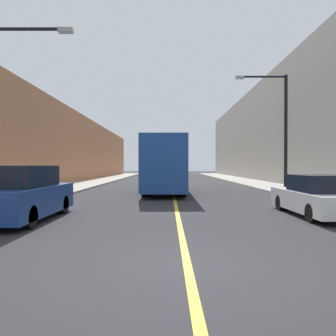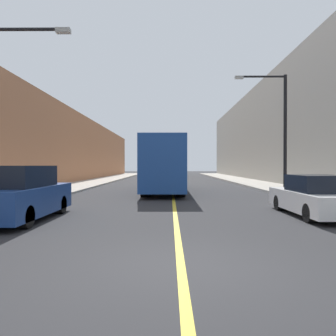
# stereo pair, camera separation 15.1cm
# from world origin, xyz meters

# --- Properties ---
(ground_plane) EXTENTS (200.00, 200.00, 0.00)m
(ground_plane) POSITION_xyz_m (0.00, 0.00, 0.00)
(ground_plane) COLOR #2D2D30
(sidewalk_left) EXTENTS (3.74, 72.00, 0.14)m
(sidewalk_left) POSITION_xyz_m (-8.24, 30.00, 0.07)
(sidewalk_left) COLOR #B2AA9E
(sidewalk_left) RESTS_ON ground
(sidewalk_right) EXTENTS (3.74, 72.00, 0.14)m
(sidewalk_right) POSITION_xyz_m (8.24, 30.00, 0.07)
(sidewalk_right) COLOR #B2AA9E
(sidewalk_right) RESTS_ON ground
(building_row_left) EXTENTS (4.00, 72.00, 7.65)m
(building_row_left) POSITION_xyz_m (-12.11, 30.00, 3.82)
(building_row_left) COLOR #B2724C
(building_row_left) RESTS_ON ground
(building_row_right) EXTENTS (4.00, 72.00, 11.45)m
(building_row_right) POSITION_xyz_m (12.11, 30.00, 5.73)
(building_row_right) COLOR gray
(building_row_right) RESTS_ON ground
(road_center_line) EXTENTS (0.16, 72.00, 0.01)m
(road_center_line) POSITION_xyz_m (0.00, 30.00, 0.00)
(road_center_line) COLOR gold
(road_center_line) RESTS_ON ground
(bus) EXTENTS (2.59, 10.92, 3.53)m
(bus) POSITION_xyz_m (-0.59, 16.55, 1.89)
(bus) COLOR #1E4793
(bus) RESTS_ON ground
(parked_suv_left) EXTENTS (1.96, 4.85, 1.82)m
(parked_suv_left) POSITION_xyz_m (-5.19, 4.99, 0.85)
(parked_suv_left) COLOR navy
(parked_suv_left) RESTS_ON ground
(car_right_near) EXTENTS (1.88, 4.71, 1.49)m
(car_right_near) POSITION_xyz_m (5.06, 5.95, 0.67)
(car_right_near) COLOR silver
(car_right_near) RESTS_ON ground
(street_lamp_right) EXTENTS (3.10, 0.24, 7.08)m
(street_lamp_right) POSITION_xyz_m (6.36, 13.67, 4.26)
(street_lamp_right) COLOR black
(street_lamp_right) RESTS_ON sidewalk_right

